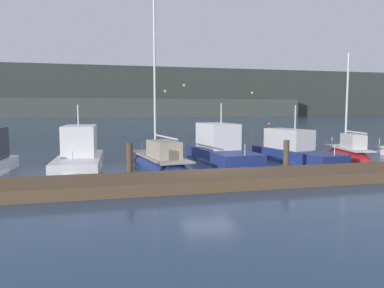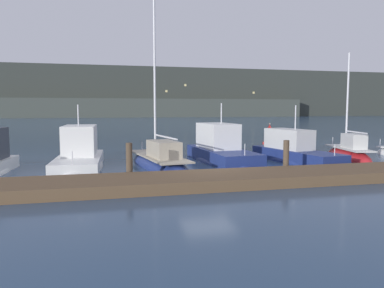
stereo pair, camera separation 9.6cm
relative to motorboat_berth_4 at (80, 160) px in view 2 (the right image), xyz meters
name	(u,v)px [view 2 (the right image)]	position (x,y,z in m)	size (l,w,h in m)	color
ground_plane	(208,175)	(6.04, -4.08, -0.37)	(400.00, 400.00, 0.00)	navy
dock	(223,179)	(6.04, -6.29, -0.14)	(46.39, 2.80, 0.45)	brown
mooring_pile_2	(129,162)	(2.30, -4.64, 0.47)	(0.28, 0.28, 1.68)	#4C3D2D
mooring_pile_3	(286,157)	(9.77, -4.64, 0.45)	(0.28, 0.28, 1.64)	#4C3D2D
motorboat_berth_4	(80,160)	(0.00, 0.00, 0.00)	(2.82, 7.03, 4.02)	white
sailboat_berth_5	(159,163)	(4.23, -0.68, -0.20)	(3.14, 7.79, 11.77)	navy
motorboat_berth_6	(221,155)	(8.12, 0.28, 0.04)	(2.97, 7.57, 4.07)	navy
motorboat_berth_7	(295,156)	(12.38, -0.84, -0.04)	(3.25, 7.48, 3.92)	navy
sailboat_berth_8	(349,156)	(16.33, -0.55, -0.20)	(2.53, 5.49, 7.34)	red
channel_buoy	(269,136)	(15.80, 9.73, 0.32)	(1.17, 1.17, 1.88)	red
hillside_backdrop	(111,94)	(5.86, 123.72, 8.18)	(240.00, 23.00, 18.50)	#333833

